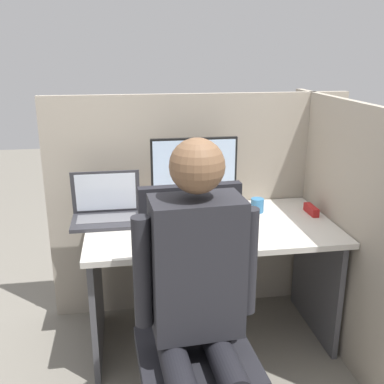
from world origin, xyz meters
name	(u,v)px	position (x,y,z in m)	size (l,w,h in m)	color
ground_plane	(223,379)	(0.00, 0.00, 0.00)	(12.00, 12.00, 0.00)	slate
cubicle_panel_back	(199,205)	(0.00, 0.76, 0.69)	(1.85, 0.05, 1.38)	gray
cubicle_panel_right	(337,226)	(0.70, 0.29, 0.69)	(0.04, 1.38, 1.38)	gray
desk	(211,255)	(0.00, 0.37, 0.53)	(1.35, 0.73, 0.71)	beige
paper_box	(194,209)	(-0.07, 0.54, 0.75)	(0.28, 0.23, 0.07)	orange
monitor	(194,170)	(-0.07, 0.54, 0.98)	(0.49, 0.17, 0.38)	black
laptop	(106,212)	(-0.56, 0.51, 0.77)	(0.38, 0.26, 0.27)	#2D2D33
mouse	(159,234)	(-0.30, 0.24, 0.73)	(0.07, 0.04, 0.03)	black
stapler	(311,210)	(0.61, 0.44, 0.74)	(0.04, 0.14, 0.05)	#A31919
carrot_toy	(246,238)	(0.12, 0.10, 0.74)	(0.04, 0.15, 0.04)	orange
office_chair	(194,319)	(-0.20, -0.26, 0.55)	(0.53, 0.56, 1.09)	black
person	(198,293)	(-0.21, -0.43, 0.77)	(0.48, 0.48, 1.34)	black
coffee_mug	(257,205)	(0.31, 0.52, 0.76)	(0.08, 0.08, 0.08)	teal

